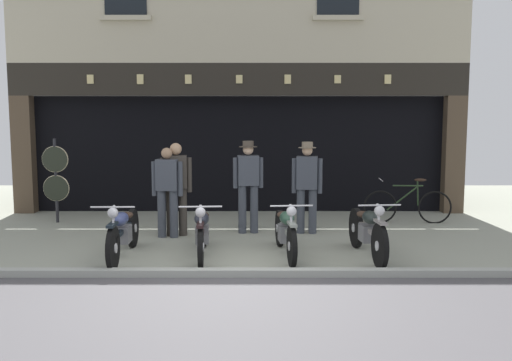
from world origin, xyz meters
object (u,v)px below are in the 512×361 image
(salesman_right, at_px, (304,183))
(leaning_bicycle, at_px, (405,205))
(assistant_far_right, at_px, (164,188))
(motorcycle_center, at_px, (283,230))
(tyre_sign_pole, at_px, (52,175))
(motorcycle_center_right, at_px, (365,230))
(motorcycle_center_left, at_px, (199,231))
(advert_board_near, at_px, (332,137))
(motorcycle_left, at_px, (120,231))
(advert_board_far, at_px, (380,138))
(salesman_left, at_px, (173,185))
(shopkeeper_center, at_px, (245,182))

(salesman_right, relative_size, leaning_bicycle, 0.96)
(assistant_far_right, bearing_deg, motorcycle_center, 151.58)
(tyre_sign_pole, bearing_deg, motorcycle_center_right, -26.18)
(motorcycle_center_left, relative_size, tyre_sign_pole, 1.16)
(tyre_sign_pole, height_order, leaning_bicycle, tyre_sign_pole)
(salesman_right, relative_size, advert_board_near, 1.77)
(leaning_bicycle, bearing_deg, tyre_sign_pole, 93.81)
(motorcycle_left, distance_m, salesman_right, 3.53)
(advert_board_near, bearing_deg, assistant_far_right, -139.77)
(motorcycle_center_right, height_order, advert_board_near, advert_board_near)
(advert_board_near, relative_size, advert_board_far, 1.05)
(motorcycle_center, bearing_deg, motorcycle_center_left, -2.44)
(tyre_sign_pole, bearing_deg, motorcycle_center, -31.29)
(motorcycle_center_right, distance_m, tyre_sign_pole, 6.46)
(salesman_left, height_order, assistant_far_right, salesman_left)
(motorcycle_left, relative_size, motorcycle_center_right, 1.06)
(motorcycle_center, height_order, salesman_left, salesman_left)
(motorcycle_center_right, xyz_separation_m, advert_board_near, (0.07, 4.29, 1.25))
(motorcycle_left, bearing_deg, leaning_bicycle, -152.03)
(motorcycle_center_left, xyz_separation_m, salesman_right, (1.77, 1.76, 0.52))
(advert_board_near, bearing_deg, salesman_left, -139.96)
(motorcycle_center_left, xyz_separation_m, salesman_left, (-0.61, 1.55, 0.52))
(advert_board_near, bearing_deg, motorcycle_center_right, -90.91)
(salesman_right, relative_size, advert_board_far, 1.85)
(salesman_left, relative_size, advert_board_far, 1.84)
(tyre_sign_pole, relative_size, advert_board_near, 1.78)
(leaning_bicycle, bearing_deg, motorcycle_center_left, 129.42)
(motorcycle_center_left, xyz_separation_m, tyre_sign_pole, (-3.23, 2.81, 0.56))
(motorcycle_center_left, xyz_separation_m, motorcycle_center_right, (2.55, -0.03, 0.01))
(motorcycle_left, xyz_separation_m, motorcycle_center_left, (1.20, 0.07, -0.01))
(motorcycle_center_left, distance_m, advert_board_far, 5.78)
(salesman_right, bearing_deg, advert_board_near, -101.44)
(salesman_right, distance_m, advert_board_far, 3.25)
(motorcycle_center_left, relative_size, shopkeeper_center, 1.15)
(salesman_left, distance_m, assistant_far_right, 0.20)
(shopkeeper_center, distance_m, salesman_right, 1.08)
(assistant_far_right, bearing_deg, advert_board_near, -134.72)
(salesman_right, distance_m, assistant_far_right, 2.54)
(salesman_left, relative_size, shopkeeper_center, 0.98)
(shopkeeper_center, xyz_separation_m, advert_board_near, (1.93, 2.47, 0.72))
(shopkeeper_center, xyz_separation_m, advert_board_far, (3.02, 2.47, 0.71))
(salesman_right, height_order, advert_board_far, advert_board_far)
(salesman_right, bearing_deg, advert_board_far, -120.51)
(motorcycle_left, relative_size, advert_board_far, 2.27)
(advert_board_near, bearing_deg, salesman_right, -108.70)
(tyre_sign_pole, bearing_deg, advert_board_near, 13.93)
(advert_board_far, bearing_deg, salesman_left, -147.88)
(motorcycle_center_left, height_order, assistant_far_right, assistant_far_right)
(motorcycle_left, height_order, assistant_far_right, assistant_far_right)
(motorcycle_center, distance_m, advert_board_far, 5.00)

